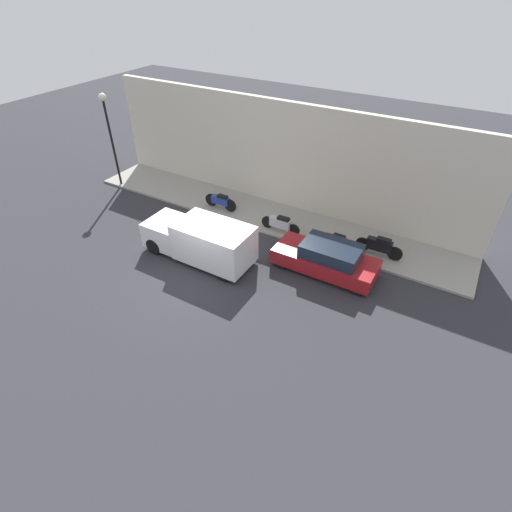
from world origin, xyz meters
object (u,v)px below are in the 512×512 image
Objects in this scene: motorcycle_red at (336,241)px; motorcycle_black at (379,246)px; delivery_van at (200,239)px; scooter_silver at (281,223)px; streetlamp at (108,123)px; motorcycle_blue at (221,201)px; parked_car at (327,259)px.

motorcycle_red is 0.88× the size of motorcycle_black.
delivery_van is 4.01m from scooter_silver.
streetlamp is at bearing 90.50° from motorcycle_red.
streetlamp is at bearing 90.92° from scooter_silver.
parked_car is at bearing -106.68° from motorcycle_blue.
motorcycle_blue is (0.41, 6.35, 0.02)m from motorcycle_red.
motorcycle_red is 0.98× the size of motorcycle_blue.
motorcycle_red is at bearing 105.97° from motorcycle_black.
streetlamp reaches higher than scooter_silver.
delivery_van is at bearing 120.41° from motorcycle_black.
parked_car is 0.86× the size of delivery_van.
parked_car is 2.07× the size of motorcycle_black.
delivery_van reaches higher than motorcycle_red.
parked_car is 3.34m from scooter_silver.
delivery_van is at bearing 148.57° from scooter_silver.
motorcycle_black is at bearing -37.22° from parked_car.
motorcycle_blue is at bearing 90.66° from motorcycle_black.
delivery_van reaches higher than parked_car.
streetlamp is (3.24, 8.08, 2.66)m from delivery_van.
motorcycle_blue is at bearing 84.32° from scooter_silver.
parked_car is 5.34m from delivery_van.
scooter_silver is 4.52m from motorcycle_black.
streetlamp reaches higher than motorcycle_blue.
motorcycle_black is 1.11× the size of motorcycle_blue.
streetlamp is (-0.52, 6.54, 3.04)m from motorcycle_blue.
delivery_van is 2.67× the size of motorcycle_blue.
scooter_silver is at bearing 95.76° from motorcycle_black.
motorcycle_black is at bearing -84.24° from scooter_silver.
parked_car is at bearing -118.67° from scooter_silver.
motorcycle_blue is 0.37× the size of streetlamp.
motorcycle_black is at bearing -89.34° from motorcycle_blue.
motorcycle_black is 8.11m from motorcycle_blue.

